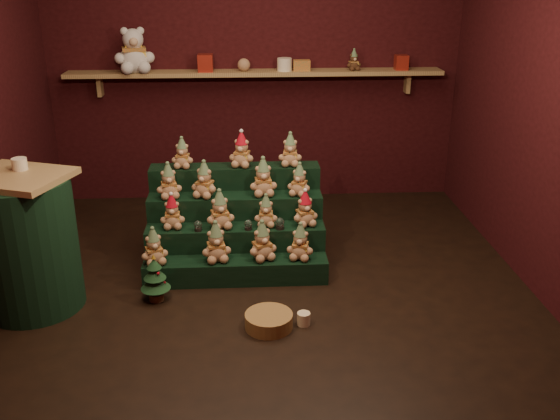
{
  "coord_description": "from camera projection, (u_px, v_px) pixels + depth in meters",
  "views": [
    {
      "loc": [
        -0.11,
        -4.16,
        2.28
      ],
      "look_at": [
        0.14,
        0.25,
        0.52
      ],
      "focal_mm": 40.0,
      "sensor_mm": 36.0,
      "label": 1
    }
  ],
  "objects": [
    {
      "name": "teddy_9",
      "position": [
        204.0,
        179.0,
        4.93
      ],
      "size": [
        0.26,
        0.25,
        0.29
      ],
      "primitive_type": null,
      "rotation": [
        0.0,
        0.0,
        -0.4
      ],
      "color": "tan",
      "rests_on": "riser_tier_midback"
    },
    {
      "name": "mini_christmas_tree",
      "position": [
        155.0,
        278.0,
        4.47
      ],
      "size": [
        0.22,
        0.22,
        0.37
      ],
      "rotation": [
        0.0,
        0.0,
        -0.01
      ],
      "color": "#442B18",
      "rests_on": "ground"
    },
    {
      "name": "snow_globe_a",
      "position": [
        198.0,
        226.0,
        4.79
      ],
      "size": [
        0.06,
        0.06,
        0.08
      ],
      "color": "black",
      "rests_on": "riser_tier_midfront"
    },
    {
      "name": "white_bear",
      "position": [
        133.0,
        44.0,
        5.78
      ],
      "size": [
        0.43,
        0.4,
        0.52
      ],
      "primitive_type": null,
      "rotation": [
        0.0,
        0.0,
        0.21
      ],
      "color": "silver",
      "rests_on": "back_shelf"
    },
    {
      "name": "riser_tier_midback",
      "position": [
        236.0,
        226.0,
        5.11
      ],
      "size": [
        1.4,
        0.22,
        0.54
      ],
      "primitive_type": "cube",
      "color": "black",
      "rests_on": "ground"
    },
    {
      "name": "mug_right",
      "position": [
        304.0,
        319.0,
        4.21
      ],
      "size": [
        0.09,
        0.09,
        0.09
      ],
      "primitive_type": "cylinder",
      "color": "beige",
      "rests_on": "ground"
    },
    {
      "name": "teddy_1",
      "position": [
        216.0,
        242.0,
        4.67
      ],
      "size": [
        0.25,
        0.24,
        0.31
      ],
      "primitive_type": null,
      "rotation": [
        0.0,
        0.0,
        0.2
      ],
      "color": "tan",
      "rests_on": "riser_tier_front"
    },
    {
      "name": "mug_left",
      "position": [
        256.0,
        322.0,
        4.17
      ],
      "size": [
        0.1,
        0.1,
        0.1
      ],
      "primitive_type": "cylinder",
      "color": "beige",
      "rests_on": "ground"
    },
    {
      "name": "ground",
      "position": [
        263.0,
        287.0,
        4.71
      ],
      "size": [
        4.0,
        4.0,
        0.0
      ],
      "primitive_type": "plane",
      "color": "black",
      "rests_on": "ground"
    },
    {
      "name": "teddy_10",
      "position": [
        263.0,
        177.0,
        4.97
      ],
      "size": [
        0.24,
        0.22,
        0.31
      ],
      "primitive_type": null,
      "rotation": [
        0.0,
        0.0,
        0.09
      ],
      "color": "tan",
      "rests_on": "riser_tier_midback"
    },
    {
      "name": "teddy_4",
      "position": [
        172.0,
        212.0,
        4.81
      ],
      "size": [
        0.2,
        0.18,
        0.27
      ],
      "primitive_type": null,
      "rotation": [
        0.0,
        0.0,
        0.05
      ],
      "color": "tan",
      "rests_on": "riser_tier_midfront"
    },
    {
      "name": "scarf_gift_box",
      "position": [
        302.0,
        65.0,
        5.95
      ],
      "size": [
        0.16,
        0.1,
        0.1
      ],
      "primitive_type": "cube",
      "color": "orange",
      "rests_on": "back_shelf"
    },
    {
      "name": "teddy_13",
      "position": [
        242.0,
        150.0,
        5.08
      ],
      "size": [
        0.25,
        0.23,
        0.29
      ],
      "primitive_type": null,
      "rotation": [
        0.0,
        0.0,
        -0.27
      ],
      "color": "tan",
      "rests_on": "riser_tier_back"
    },
    {
      "name": "teddy_14",
      "position": [
        290.0,
        150.0,
        5.11
      ],
      "size": [
        0.21,
        0.19,
        0.27
      ],
      "primitive_type": null,
      "rotation": [
        0.0,
        0.0,
        -0.09
      ],
      "color": "tan",
      "rests_on": "riser_tier_back"
    },
    {
      "name": "snow_globe_b",
      "position": [
        248.0,
        225.0,
        4.81
      ],
      "size": [
        0.06,
        0.06,
        0.08
      ],
      "color": "black",
      "rests_on": "riser_tier_midfront"
    },
    {
      "name": "teddy_5",
      "position": [
        220.0,
        209.0,
        4.8
      ],
      "size": [
        0.26,
        0.24,
        0.3
      ],
      "primitive_type": null,
      "rotation": [
        0.0,
        0.0,
        0.26
      ],
      "color": "tan",
      "rests_on": "riser_tier_midfront"
    },
    {
      "name": "gift_tin_red_b",
      "position": [
        401.0,
        62.0,
        5.99
      ],
      "size": [
        0.12,
        0.12,
        0.14
      ],
      "primitive_type": "cube",
      "color": "maroon",
      "rests_on": "back_shelf"
    },
    {
      "name": "table_ornament",
      "position": [
        20.0,
        164.0,
        4.18
      ],
      "size": [
        0.1,
        0.1,
        0.08
      ],
      "primitive_type": "cylinder",
      "color": "beige",
      "rests_on": "side_table"
    },
    {
      "name": "teddy_2",
      "position": [
        262.0,
        241.0,
        4.7
      ],
      "size": [
        0.28,
        0.26,
        0.3
      ],
      "primitive_type": null,
      "rotation": [
        0.0,
        0.0,
        0.39
      ],
      "color": "tan",
      "rests_on": "riser_tier_front"
    },
    {
      "name": "back_wall",
      "position": [
        255.0,
        60.0,
        6.1
      ],
      "size": [
        4.0,
        0.1,
        2.8
      ],
      "primitive_type": "cube",
      "color": "black",
      "rests_on": "ground"
    },
    {
      "name": "wicker_basket",
      "position": [
        269.0,
        321.0,
        4.17
      ],
      "size": [
        0.38,
        0.38,
        0.1
      ],
      "primitive_type": "cylinder",
      "rotation": [
        0.0,
        0.0,
        -0.2
      ],
      "color": "olive",
      "rests_on": "ground"
    },
    {
      "name": "side_table",
      "position": [
        27.0,
        243.0,
        4.29
      ],
      "size": [
        0.78,
        0.72,
        0.98
      ],
      "rotation": [
        0.0,
        0.0,
        -0.34
      ],
      "color": "tan",
      "rests_on": "ground"
    },
    {
      "name": "shelf_plush_ball",
      "position": [
        244.0,
        65.0,
        5.91
      ],
      "size": [
        0.12,
        0.12,
        0.12
      ],
      "primitive_type": "sphere",
      "color": "tan",
      "rests_on": "back_shelf"
    },
    {
      "name": "teddy_3",
      "position": [
        300.0,
        241.0,
        4.71
      ],
      "size": [
        0.24,
        0.23,
        0.28
      ],
      "primitive_type": null,
      "rotation": [
        0.0,
        0.0,
        -0.24
      ],
      "color": "tan",
      "rests_on": "riser_tier_front"
    },
    {
      "name": "teddy_6",
      "position": [
        266.0,
        211.0,
        4.85
      ],
      "size": [
        0.19,
        0.17,
        0.25
      ],
      "primitive_type": null,
      "rotation": [
        0.0,
        0.0,
        -0.06
      ],
      "color": "tan",
      "rests_on": "riser_tier_midfront"
    },
    {
      "name": "snow_globe_c",
      "position": [
        280.0,
        223.0,
        4.82
      ],
      "size": [
        0.07,
        0.07,
        0.09
      ],
      "color": "black",
      "rests_on": "riser_tier_midfront"
    },
    {
      "name": "front_wall",
      "position": [
        278.0,
        220.0,
        2.29
      ],
      "size": [
        4.0,
        0.1,
        2.8
      ],
      "primitive_type": "cube",
      "color": "black",
      "rests_on": "ground"
    },
    {
      "name": "teddy_8",
      "position": [
        169.0,
        181.0,
        4.92
      ],
      "size": [
        0.24,
        0.22,
        0.28
      ],
      "primitive_type": null,
      "rotation": [
        0.0,
        0.0,
        0.23
      ],
      "color": "tan",
      "rests_on": "riser_tier_midback"
    },
    {
      "name": "teddy_0",
      "position": [
        154.0,
        246.0,
        4.63
      ],
      "size": [
        0.25,
        0.24,
        0.28
      ],
      "primitive_type": null,
      "rotation": [
        0.0,
        0.0,
        0.38
      ],
      "color": "tan",
      "rests_on": "riser_tier_front"
    },
    {
      "name": "teddy_11",
      "position": [
        299.0,
        180.0,
        4.97
      ],
      "size": [
        0.24,
        0.23,
        0.26
      ],
      "primitive_type": null,
      "rotation": [
        0.0,
        0.0,
        -0.41
      ],
      "color": "tan",
      "rests_on": "riser_tier_midback"
    },
    {
      "name": "teddy_7",
      "position": [
        305.0,
        209.0,
        4.85
      ],
      "size": [
        0.25,
        0.23,
        0.28
      ],
      "primitive_type": null,
      "rotation": [
        0.0,
        0.0,
        0.31
      ],
      "color": "tan",
      "rests_on": "riser_tier_midfront"
    },
    {
      "name": "brown_bear",
      "position": [
        354.0,
        60.0,
        5.95
      ],
      "size": [
        0.16,
        0.15,
        0.2
      ],
      "primitive_type": null,
      "rotation": [
        0.0,
        0.0,
        0.21
      ],
      "color": "#482D18",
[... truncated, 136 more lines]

